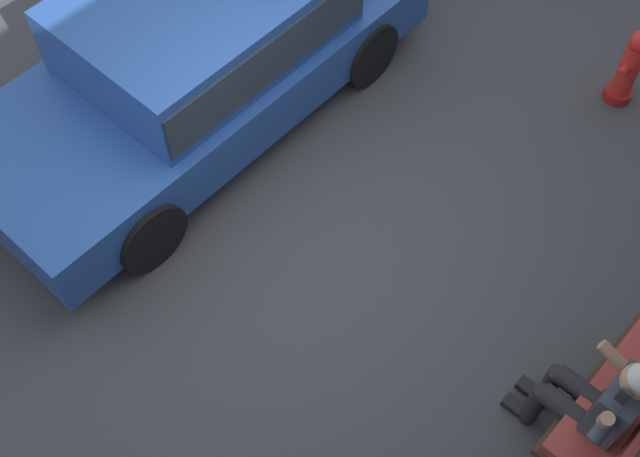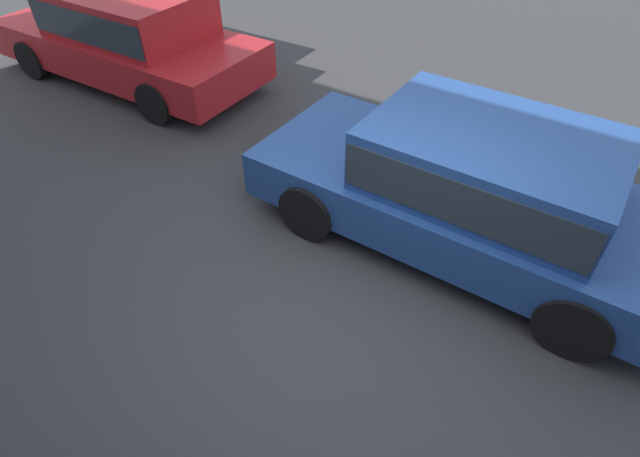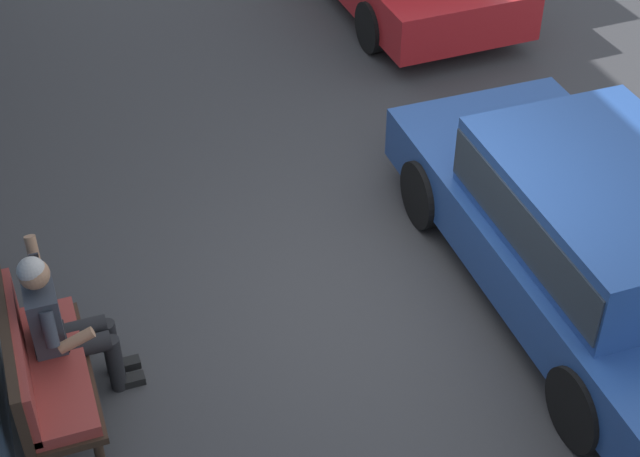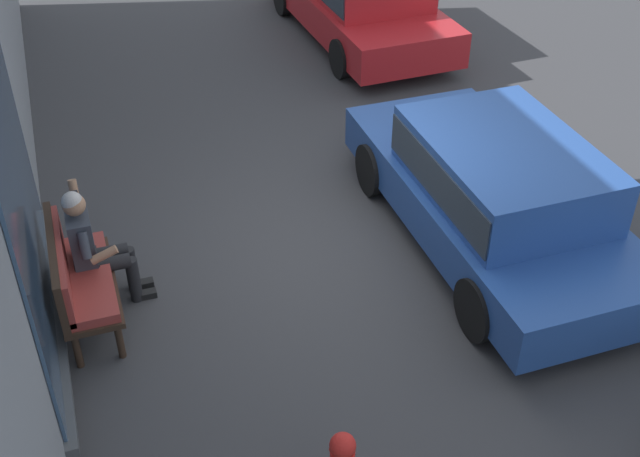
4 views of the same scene
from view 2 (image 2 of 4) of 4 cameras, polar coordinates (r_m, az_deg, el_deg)
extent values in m
plane|color=#38383A|center=(4.72, 3.53, -9.68)|extent=(60.00, 60.00, 0.00)
cube|color=#23478E|center=(5.32, 15.92, 3.01)|extent=(4.34, 1.79, 0.51)
cube|color=#23478E|center=(4.97, 18.95, 7.35)|extent=(2.26, 1.57, 0.61)
cube|color=#28333D|center=(4.97, 18.95, 7.35)|extent=(2.21, 1.60, 0.43)
cylinder|color=black|center=(5.26, -1.41, 1.89)|extent=(0.64, 0.18, 0.64)
cylinder|color=black|center=(6.45, 7.29, 9.92)|extent=(0.64, 0.18, 0.64)
cylinder|color=black|center=(4.72, 26.94, -9.95)|extent=(0.64, 0.18, 0.64)
cylinder|color=black|center=(6.02, 30.35, 1.16)|extent=(0.64, 0.18, 0.64)
cube|color=red|center=(9.08, -21.02, 18.66)|extent=(4.60, 1.94, 0.55)
cube|color=red|center=(8.75, -21.19, 22.07)|extent=(2.42, 1.65, 0.64)
cube|color=#28333D|center=(8.75, -21.19, 22.07)|extent=(2.37, 1.69, 0.45)
cylinder|color=black|center=(9.85, -30.05, 16.34)|extent=(0.62, 0.20, 0.61)
cylinder|color=black|center=(10.70, -22.46, 20.44)|extent=(0.62, 0.20, 0.61)
cylinder|color=black|center=(7.66, -18.33, 13.42)|extent=(0.62, 0.20, 0.61)
cylinder|color=black|center=(8.72, -10.01, 18.33)|extent=(0.62, 0.20, 0.61)
camera|label=1|loc=(4.42, -84.23, 41.69)|focal=45.00mm
camera|label=3|loc=(4.53, 132.12, 0.21)|focal=55.00mm
camera|label=4|loc=(5.57, 127.64, -6.51)|focal=45.00mm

